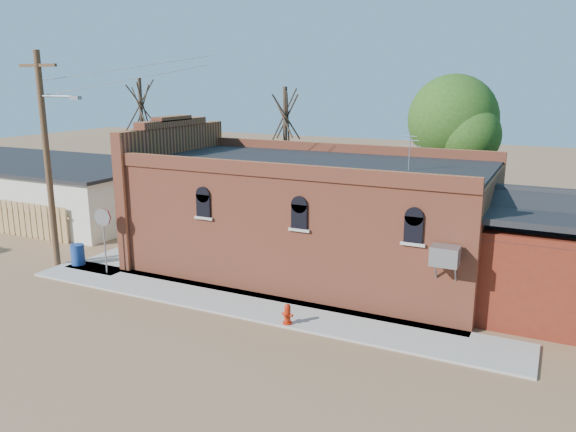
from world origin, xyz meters
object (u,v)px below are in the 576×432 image
at_px(brick_bar, 305,215).
at_px(fire_hydrant, 287,314).
at_px(utility_pole, 48,156).
at_px(trash_barrel, 78,254).
at_px(stop_sign, 103,223).

height_order(brick_bar, fire_hydrant, brick_bar).
height_order(utility_pole, fire_hydrant, utility_pole).
bearing_deg(trash_barrel, utility_pole, -159.34).
xyz_separation_m(brick_bar, stop_sign, (-7.04, -4.28, -0.15)).
relative_size(brick_bar, trash_barrel, 18.49).
distance_m(brick_bar, utility_pole, 10.96).
relative_size(utility_pole, fire_hydrant, 13.09).
distance_m(brick_bar, stop_sign, 8.24).
distance_m(stop_sign, trash_barrel, 2.55).
bearing_deg(fire_hydrant, utility_pole, -173.88).
bearing_deg(fire_hydrant, trash_barrel, -176.00).
bearing_deg(stop_sign, trash_barrel, -176.11).
xyz_separation_m(brick_bar, utility_pole, (-9.79, -4.29, 2.43)).
bearing_deg(brick_bar, trash_barrel, -156.03).
bearing_deg(utility_pole, stop_sign, 0.31).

